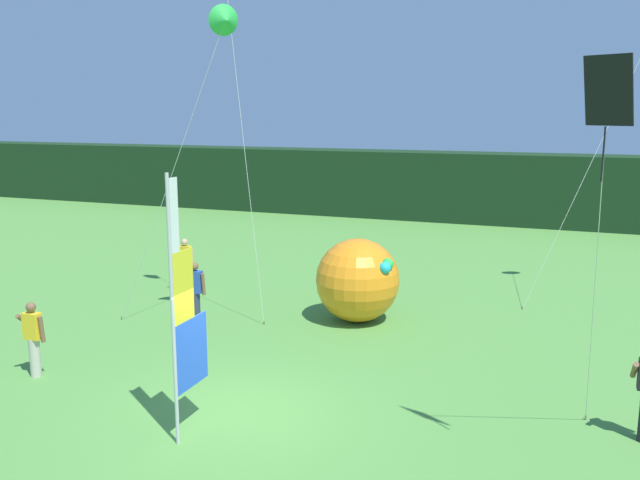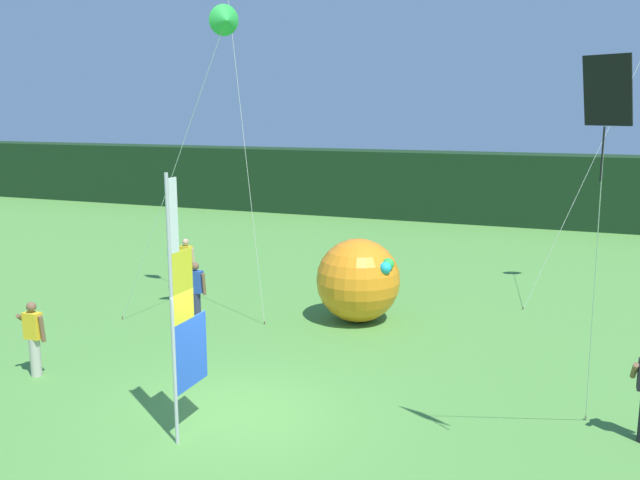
# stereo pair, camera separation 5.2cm
# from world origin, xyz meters

# --- Properties ---
(ground_plane) EXTENTS (120.00, 120.00, 0.00)m
(ground_plane) POSITION_xyz_m (0.00, 0.00, 0.00)
(ground_plane) COLOR #518E3D
(distant_treeline) EXTENTS (80.00, 2.40, 3.35)m
(distant_treeline) POSITION_xyz_m (0.00, 23.44, 1.67)
(distant_treeline) COLOR black
(distant_treeline) RESTS_ON ground
(banner_flag) EXTENTS (0.06, 1.03, 4.47)m
(banner_flag) POSITION_xyz_m (-0.29, -0.90, 2.14)
(banner_flag) COLOR #B7B7BC
(banner_flag) RESTS_ON ground
(person_near_banner) EXTENTS (0.55, 0.48, 1.64)m
(person_near_banner) POSITION_xyz_m (-5.22, 6.98, 0.87)
(person_near_banner) COLOR #B7B2A3
(person_near_banner) RESTS_ON ground
(person_mid_field) EXTENTS (0.55, 0.48, 1.58)m
(person_mid_field) POSITION_xyz_m (-4.60, 0.22, 0.84)
(person_mid_field) COLOR #B7B2A3
(person_mid_field) RESTS_ON ground
(person_far_left) EXTENTS (0.55, 0.48, 1.66)m
(person_far_left) POSITION_xyz_m (-3.25, 4.29, 0.88)
(person_far_left) COLOR #2D334C
(person_far_left) RESTS_ON ground
(inflatable_balloon) EXTENTS (2.17, 2.17, 2.17)m
(inflatable_balloon) POSITION_xyz_m (0.44, 6.15, 1.09)
(inflatable_balloon) COLOR orange
(inflatable_balloon) RESTS_ON ground
(kite_green_delta_0) EXTENTS (3.83, 0.73, 7.70)m
(kite_green_delta_0) POSITION_xyz_m (-1.92, 3.73, 7.30)
(kite_green_delta_0) COLOR brown
(kite_green_delta_0) RESTS_ON ground
(kite_black_diamond_3) EXTENTS (0.65, 3.00, 6.09)m
(kite_black_diamond_3) POSITION_xyz_m (5.87, -0.49, 5.39)
(kite_black_diamond_3) COLOR brown
(kite_black_diamond_3) RESTS_ON ground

